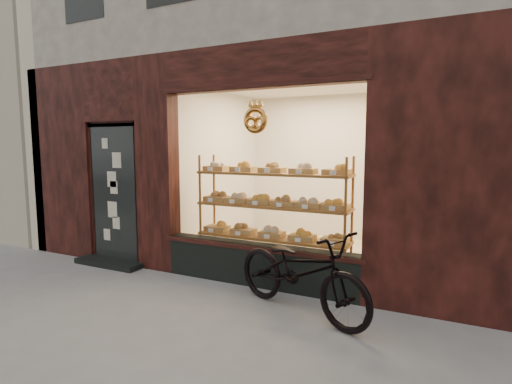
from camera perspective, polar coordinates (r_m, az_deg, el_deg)
The scene contains 4 objects.
ground at distance 4.08m, azimuth -19.82°, elevation -20.56°, with size 90.00×90.00×0.00m, color slate.
neighbor_left at distance 14.87m, azimuth -31.73°, elevation 16.03°, with size 12.00×7.00×9.00m, color beige.
display_shelf at distance 5.59m, azimuth 2.32°, elevation -3.19°, with size 2.20×0.45×1.70m.
bicycle at distance 4.45m, azimuth 6.33°, elevation -11.18°, with size 0.64×1.82×0.96m, color black.
Camera 1 is at (2.65, -2.49, 1.84)m, focal length 28.00 mm.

